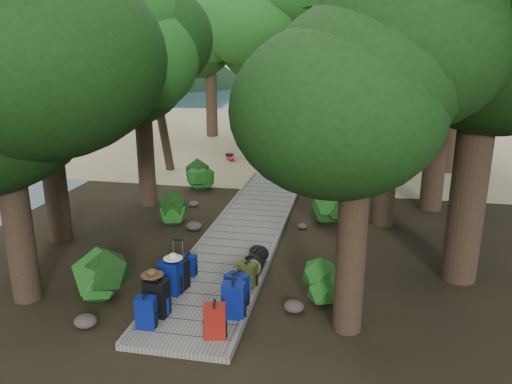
% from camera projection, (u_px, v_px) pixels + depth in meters
% --- Properties ---
extents(ground, '(120.00, 120.00, 0.00)m').
position_uv_depth(ground, '(239.00, 244.00, 13.01)').
color(ground, black).
rests_on(ground, ground).
extents(sand_beach, '(40.00, 22.00, 0.02)m').
position_uv_depth(sand_beach, '(303.00, 137.00, 28.05)').
color(sand_beach, tan).
rests_on(sand_beach, ground).
extents(distant_hill, '(32.00, 16.00, 12.00)m').
position_uv_depth(distant_hill, '(25.00, 84.00, 65.57)').
color(distant_hill, black).
rests_on(distant_hill, ground).
extents(boardwalk, '(2.00, 12.00, 0.12)m').
position_uv_depth(boardwalk, '(247.00, 229.00, 13.93)').
color(boardwalk, gray).
rests_on(boardwalk, ground).
extents(backpack_left_a, '(0.37, 0.28, 0.65)m').
position_uv_depth(backpack_left_a, '(146.00, 310.00, 8.91)').
color(backpack_left_a, navy).
rests_on(backpack_left_a, boardwalk).
extents(backpack_left_b, '(0.46, 0.36, 0.79)m').
position_uv_depth(backpack_left_b, '(157.00, 296.00, 9.28)').
color(backpack_left_b, black).
rests_on(backpack_left_b, boardwalk).
extents(backpack_left_c, '(0.46, 0.36, 0.79)m').
position_uv_depth(backpack_left_c, '(171.00, 275.00, 10.10)').
color(backpack_left_c, navy).
rests_on(backpack_left_c, boardwalk).
extents(backpack_left_d, '(0.34, 0.25, 0.51)m').
position_uv_depth(backpack_left_d, '(189.00, 264.00, 10.96)').
color(backpack_left_d, navy).
rests_on(backpack_left_d, boardwalk).
extents(backpack_right_a, '(0.42, 0.34, 0.67)m').
position_uv_depth(backpack_right_a, '(215.00, 319.00, 8.60)').
color(backpack_right_a, '#92090B').
rests_on(backpack_right_a, boardwalk).
extents(backpack_right_b, '(0.44, 0.33, 0.75)m').
position_uv_depth(backpack_right_b, '(234.00, 298.00, 9.23)').
color(backpack_right_b, navy).
rests_on(backpack_right_b, boardwalk).
extents(backpack_right_c, '(0.50, 0.44, 0.72)m').
position_uv_depth(backpack_right_c, '(237.00, 289.00, 9.64)').
color(backpack_right_c, navy).
rests_on(backpack_right_c, boardwalk).
extents(backpack_right_d, '(0.43, 0.36, 0.57)m').
position_uv_depth(backpack_right_d, '(248.00, 273.00, 10.44)').
color(backpack_right_d, '#383816').
rests_on(backpack_right_d, boardwalk).
extents(duffel_right_khaki, '(0.60, 0.67, 0.37)m').
position_uv_depth(duffel_right_khaki, '(244.00, 272.00, 10.74)').
color(duffel_right_khaki, olive).
rests_on(duffel_right_khaki, boardwalk).
extents(duffel_right_black, '(0.49, 0.68, 0.40)m').
position_uv_depth(duffel_right_black, '(256.00, 258.00, 11.38)').
color(duffel_right_black, black).
rests_on(duffel_right_black, boardwalk).
extents(suitcase_on_boardwalk, '(0.44, 0.32, 0.62)m').
position_uv_depth(suitcase_on_boardwalk, '(179.00, 273.00, 10.39)').
color(suitcase_on_boardwalk, black).
rests_on(suitcase_on_boardwalk, boardwalk).
extents(lone_suitcase_on_sand, '(0.47, 0.28, 0.73)m').
position_uv_depth(lone_suitcase_on_sand, '(293.00, 161.00, 20.51)').
color(lone_suitcase_on_sand, black).
rests_on(lone_suitcase_on_sand, sand_beach).
extents(hat_brown, '(0.42, 0.42, 0.13)m').
position_uv_depth(hat_brown, '(152.00, 272.00, 9.22)').
color(hat_brown, '#51351E').
rests_on(hat_brown, backpack_left_b).
extents(hat_white, '(0.38, 0.38, 0.13)m').
position_uv_depth(hat_white, '(173.00, 255.00, 9.93)').
color(hat_white, silver).
rests_on(hat_white, backpack_left_c).
extents(kayak, '(1.75, 2.95, 0.29)m').
position_uv_depth(kayak, '(230.00, 156.00, 22.51)').
color(kayak, '#A10D16').
rests_on(kayak, sand_beach).
extents(sun_lounger, '(1.21, 2.18, 0.67)m').
position_uv_depth(sun_lounger, '(362.00, 153.00, 22.20)').
color(sun_lounger, silver).
rests_on(sun_lounger, sand_beach).
extents(tree_right_a, '(4.47, 4.47, 7.45)m').
position_uv_depth(tree_right_a, '(358.00, 127.00, 8.10)').
color(tree_right_a, black).
rests_on(tree_right_a, ground).
extents(tree_right_b, '(5.95, 5.95, 10.62)m').
position_uv_depth(tree_right_b, '(489.00, 28.00, 9.61)').
color(tree_right_b, black).
rests_on(tree_right_b, ground).
extents(tree_right_c, '(5.23, 5.23, 9.05)m').
position_uv_depth(tree_right_c, '(394.00, 63.00, 13.19)').
color(tree_right_c, black).
rests_on(tree_right_c, ground).
extents(tree_right_d, '(5.28, 5.28, 9.67)m').
position_uv_depth(tree_right_d, '(446.00, 50.00, 14.45)').
color(tree_right_d, black).
rests_on(tree_right_d, ground).
extents(tree_right_e, '(4.91, 4.91, 8.84)m').
position_uv_depth(tree_right_e, '(386.00, 61.00, 18.27)').
color(tree_right_e, black).
rests_on(tree_right_e, ground).
extents(tree_right_f, '(6.20, 6.20, 11.08)m').
position_uv_depth(tree_right_f, '(465.00, 29.00, 18.82)').
color(tree_right_f, black).
rests_on(tree_right_f, ground).
extents(tree_left_a, '(4.73, 4.73, 7.89)m').
position_uv_depth(tree_left_a, '(1.00, 105.00, 9.12)').
color(tree_left_a, black).
rests_on(tree_left_a, ground).
extents(tree_left_b, '(4.72, 4.72, 8.50)m').
position_uv_depth(tree_left_b, '(42.00, 77.00, 12.15)').
color(tree_left_b, black).
rests_on(tree_left_b, ground).
extents(tree_left_c, '(4.46, 4.46, 7.76)m').
position_uv_depth(tree_left_c, '(141.00, 83.00, 15.12)').
color(tree_left_c, black).
rests_on(tree_left_c, ground).
extents(tree_back_a, '(5.80, 5.80, 10.03)m').
position_uv_depth(tree_back_a, '(274.00, 44.00, 26.06)').
color(tree_back_a, black).
rests_on(tree_back_a, ground).
extents(tree_back_b, '(5.14, 5.14, 9.17)m').
position_uv_depth(tree_back_b, '(349.00, 52.00, 26.33)').
color(tree_back_b, black).
rests_on(tree_back_b, ground).
extents(tree_back_c, '(4.87, 4.87, 8.76)m').
position_uv_depth(tree_back_c, '(411.00, 57.00, 25.10)').
color(tree_back_c, black).
rests_on(tree_back_c, ground).
extents(tree_back_d, '(5.41, 5.41, 9.01)m').
position_uv_depth(tree_back_d, '(210.00, 54.00, 26.95)').
color(tree_back_d, black).
rests_on(tree_back_d, ground).
extents(palm_right_a, '(4.35, 4.35, 7.41)m').
position_uv_depth(palm_right_a, '(351.00, 83.00, 17.32)').
color(palm_right_a, '#184112').
rests_on(palm_right_a, ground).
extents(palm_right_b, '(4.74, 4.74, 9.16)m').
position_uv_depth(palm_right_b, '(418.00, 55.00, 20.64)').
color(palm_right_b, '#184112').
rests_on(palm_right_b, ground).
extents(palm_right_c, '(4.31, 4.31, 6.85)m').
position_uv_depth(palm_right_c, '(353.00, 80.00, 22.84)').
color(palm_right_c, '#184112').
rests_on(palm_right_c, ground).
extents(palm_left_a, '(4.83, 4.83, 7.68)m').
position_uv_depth(palm_left_a, '(159.00, 75.00, 19.57)').
color(palm_left_a, '#184112').
rests_on(palm_left_a, ground).
extents(rock_left_a, '(0.43, 0.39, 0.24)m').
position_uv_depth(rock_left_a, '(85.00, 321.00, 9.18)').
color(rock_left_a, '#4C473F').
rests_on(rock_left_a, ground).
extents(rock_left_b, '(0.40, 0.36, 0.22)m').
position_uv_depth(rock_left_b, '(108.00, 260.00, 11.81)').
color(rock_left_b, '#4C473F').
rests_on(rock_left_b, ground).
extents(rock_left_c, '(0.45, 0.40, 0.25)m').
position_uv_depth(rock_left_c, '(194.00, 226.00, 13.97)').
color(rock_left_c, '#4C473F').
rests_on(rock_left_c, ground).
extents(rock_left_d, '(0.33, 0.30, 0.18)m').
position_uv_depth(rock_left_d, '(194.00, 204.00, 16.02)').
color(rock_left_d, '#4C473F').
rests_on(rock_left_d, ground).
extents(rock_right_a, '(0.41, 0.37, 0.22)m').
position_uv_depth(rock_right_a, '(294.00, 306.00, 9.71)').
color(rock_right_a, '#4C473F').
rests_on(rock_right_a, ground).
extents(rock_right_b, '(0.48, 0.43, 0.26)m').
position_uv_depth(rock_right_b, '(340.00, 273.00, 11.06)').
color(rock_right_b, '#4C473F').
rests_on(rock_right_b, ground).
extents(rock_right_c, '(0.27, 0.25, 0.15)m').
position_uv_depth(rock_right_c, '(302.00, 226.00, 14.08)').
color(rock_right_c, '#4C473F').
rests_on(rock_right_c, ground).
extents(rock_right_d, '(0.59, 0.53, 0.32)m').
position_uv_depth(rock_right_d, '(344.00, 201.00, 16.05)').
color(rock_right_d, '#4C473F').
rests_on(rock_right_d, ground).
extents(shrub_left_a, '(1.15, 1.15, 1.03)m').
position_uv_depth(shrub_left_a, '(102.00, 276.00, 10.08)').
color(shrub_left_a, '#195419').
rests_on(shrub_left_a, ground).
extents(shrub_left_b, '(0.88, 0.88, 0.79)m').
position_uv_depth(shrub_left_b, '(173.00, 209.00, 14.57)').
color(shrub_left_b, '#195419').
rests_on(shrub_left_b, ground).
extents(shrub_left_c, '(1.10, 1.10, 0.99)m').
position_uv_depth(shrub_left_c, '(198.00, 176.00, 17.77)').
color(shrub_left_c, '#195419').
rests_on(shrub_left_c, ground).
extents(shrub_right_a, '(0.87, 0.87, 0.78)m').
position_uv_depth(shrub_right_a, '(325.00, 285.00, 9.95)').
color(shrub_right_a, '#195419').
rests_on(shrub_right_a, ground).
extents(shrub_right_b, '(1.13, 1.13, 1.02)m').
position_uv_depth(shrub_right_b, '(332.00, 208.00, 14.24)').
color(shrub_right_b, '#195419').
rests_on(shrub_right_b, ground).
extents(shrub_right_c, '(0.81, 0.81, 0.73)m').
position_uv_depth(shrub_right_c, '(322.00, 178.00, 17.98)').
color(shrub_right_c, '#195419').
rests_on(shrub_right_c, ground).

